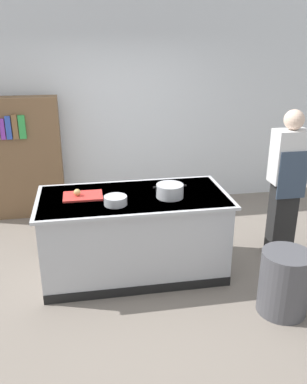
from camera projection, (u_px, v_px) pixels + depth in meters
The scene contains 10 objects.
ground_plane at pixel (135, 271), 4.48m from camera, with size 10.00×10.00×0.00m, color slate.
back_wall at pixel (114, 106), 5.87m from camera, with size 6.40×0.12×3.00m, color silver.
counter_island at pixel (134, 233), 4.31m from camera, with size 1.98×0.98×0.90m.
cutting_board at pixel (83, 196), 4.13m from camera, with size 0.40×0.28×0.02m, color red.
onion at pixel (77, 192), 4.10m from camera, with size 0.07×0.07×0.07m, color tan.
stock_pot at pixel (170, 191), 4.10m from camera, with size 0.35×0.28×0.14m.
mixing_bowl at pixel (116, 200), 3.92m from camera, with size 0.23×0.23×0.09m, color #B7BABF.
trash_bin at pixel (284, 282), 3.72m from camera, with size 0.46×0.46×0.62m, color #4C4C51.
person_chef at pixel (287, 181), 4.55m from camera, with size 0.38×0.25×1.72m.
bookshelf at pixel (21, 158), 5.61m from camera, with size 1.10×0.31×1.70m.
Camera 1 is at (-0.47, -3.84, 2.43)m, focal length 37.58 mm.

